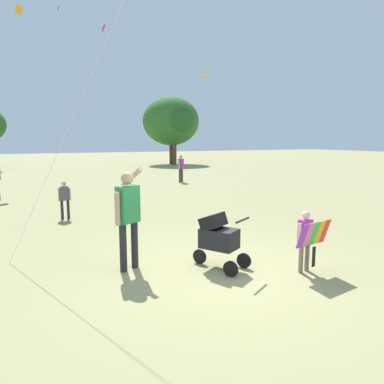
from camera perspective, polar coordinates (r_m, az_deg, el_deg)
The scene contains 8 objects.
ground_plane at distance 6.54m, azimuth 5.13°, elevation -12.68°, with size 120.00×120.00×0.00m, color #938E5B.
treeline_distant at distance 31.97m, azimuth -19.98°, elevation 10.64°, with size 36.45×5.12×6.32m.
child_with_butterfly_kite at distance 6.66m, azimuth 17.73°, elevation -6.66°, with size 0.76×0.41×1.11m.
person_adult_flyer at distance 6.50m, azimuth -10.16°, elevation -3.05°, with size 0.57×0.69×1.86m.
stroller at distance 6.59m, azimuth 4.17°, elevation -6.95°, with size 0.86×1.08×1.03m.
distant_kites_cluster at distance 25.12m, azimuth -20.65°, elevation 24.37°, with size 24.31×13.06×8.71m.
person_sitting_far at distance 11.26m, azimuth -19.58°, elevation -0.69°, with size 0.36×0.20×1.13m.
person_kid_running at distance 19.73m, azimuth -1.78°, elevation 4.12°, with size 0.41×0.35×1.50m.
Camera 1 is at (-3.12, -5.25, 2.35)m, focal length 33.59 mm.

